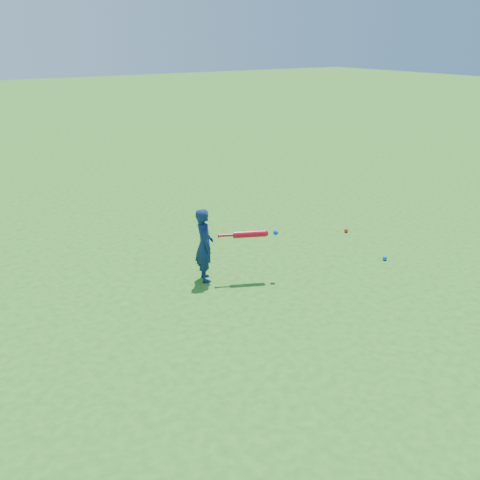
{
  "coord_description": "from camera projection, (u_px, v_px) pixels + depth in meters",
  "views": [
    {
      "loc": [
        -3.33,
        -6.22,
        3.24
      ],
      "look_at": [
        0.51,
        -0.41,
        0.57
      ],
      "focal_mm": 40.0,
      "sensor_mm": 36.0,
      "label": 1
    }
  ],
  "objects": [
    {
      "name": "ground",
      "position": [
        195.0,
        275.0,
        7.72
      ],
      "size": [
        80.0,
        80.0,
        0.0
      ],
      "primitive_type": "plane",
      "color": "#226718",
      "rests_on": "ground"
    },
    {
      "name": "child",
      "position": [
        204.0,
        245.0,
        7.4
      ],
      "size": [
        0.36,
        0.44,
        1.05
      ],
      "primitive_type": "imported",
      "rotation": [
        0.0,
        0.0,
        1.25
      ],
      "color": "#101F4D",
      "rests_on": "ground"
    },
    {
      "name": "ground_ball_red",
      "position": [
        346.0,
        230.0,
        9.4
      ],
      "size": [
        0.07,
        0.07,
        0.07
      ],
      "primitive_type": "sphere",
      "color": "red",
      "rests_on": "ground"
    },
    {
      "name": "ground_ball_blue",
      "position": [
        385.0,
        258.0,
        8.23
      ],
      "size": [
        0.07,
        0.07,
        0.07
      ],
      "primitive_type": "sphere",
      "color": "blue",
      "rests_on": "ground"
    },
    {
      "name": "bat_swing",
      "position": [
        252.0,
        234.0,
        7.39
      ],
      "size": [
        0.79,
        0.4,
        0.1
      ],
      "rotation": [
        0.0,
        0.0,
        -0.43
      ],
      "color": "red",
      "rests_on": "ground"
    }
  ]
}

